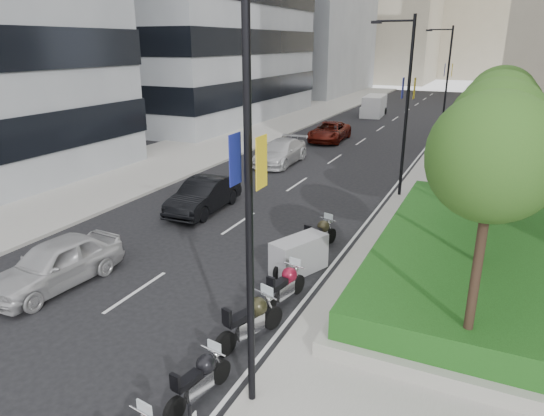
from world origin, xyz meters
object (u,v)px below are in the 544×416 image
Objects in this scene: car_b at (204,195)px; delivery_van at (374,107)px; motorcycle_6 at (319,235)px; car_c at (281,152)px; car_d at (329,132)px; lamp_post_0 at (241,187)px; car_a at (56,263)px; motorcycle_3 at (251,320)px; lamp_post_1 at (404,99)px; motorcycle_2 at (200,379)px; motorcycle_4 at (285,286)px; motorcycle_5 at (299,256)px; lamp_post_2 at (445,77)px.

delivery_van is at bearing 88.08° from car_b.
motorcycle_6 is 0.40× the size of car_c.
motorcycle_6 is at bearing -74.57° from car_d.
motorcycle_6 is (-1.39, 8.82, -4.47)m from lamp_post_0.
delivery_van reaches higher than car_a.
car_d reaches higher than motorcycle_3.
lamp_post_0 reaches higher than motorcycle_6.
lamp_post_1 is 1.87× the size of car_b.
motorcycle_3 is at bearing 3.72° from car_a.
motorcycle_2 is at bearing -93.14° from lamp_post_1.
motorcycle_3 is 7.33m from car_a.
delivery_van is (0.06, 43.58, 0.23)m from car_a.
motorcycle_2 is 0.38× the size of car_d.
motorcycle_3 is at bearing -170.55° from motorcycle_4.
delivery_van is at bearing 18.36° from motorcycle_2.
motorcycle_3 is 4.41m from motorcycle_5.
motorcycle_2 is 0.45× the size of car_a.
car_b is 10.42m from car_c.
motorcycle_5 is at bearing -76.06° from car_d.
lamp_post_1 is at bearing 35.70° from car_b.
car_c reaches higher than car_d.
car_b is at bearing -91.54° from car_d.
lamp_post_1 is 10.41m from car_c.
motorcycle_4 is 4.44m from motorcycle_6.
car_a is 18.90m from car_c.
lamp_post_2 is 33.16m from motorcycle_3.
car_b is (-7.95, 10.77, -4.27)m from lamp_post_0.
motorcycle_3 is at bearing -91.69° from lamp_post_2.
motorcycle_3 is at bearing -85.33° from delivery_van.
motorcycle_6 is 37.67m from delivery_van.
car_d reaches higher than motorcycle_6.
lamp_post_2 is at bearing 69.44° from car_b.
lamp_post_0 is 3.90× the size of motorcycle_5.
delivery_van is at bearing 105.93° from lamp_post_1.
lamp_post_2 reaches higher than motorcycle_6.
lamp_post_0 is 23.22m from car_c.
lamp_post_1 reaches higher than motorcycle_5.
motorcycle_2 is 0.44× the size of car_b.
motorcycle_4 is 0.46× the size of car_b.
lamp_post_2 is 30.94m from motorcycle_4.
motorcycle_4 is (0.03, 2.25, -0.05)m from motorcycle_3.
lamp_post_1 is 17.43m from car_a.
car_b is 0.89× the size of delivery_van.
car_c is at bearing 90.82° from car_b.
car_c is at bearing 28.77° from motorcycle_2.
car_c is at bearing 95.37° from car_a.
lamp_post_0 and lamp_post_2 have the same top height.
delivery_van is (-7.29, 41.45, 0.43)m from motorcycle_4.
lamp_post_1 is 30.28m from delivery_van.
car_d is at bearing 86.68° from car_c.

